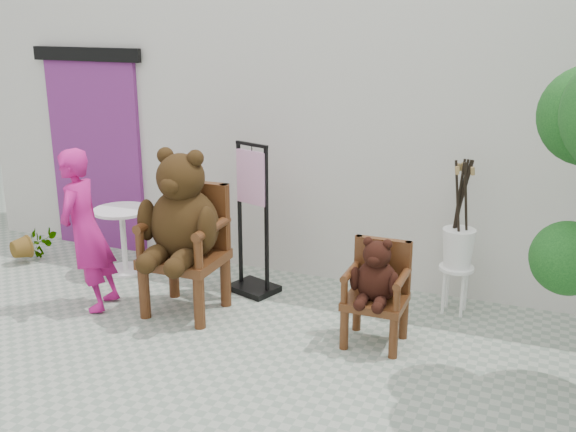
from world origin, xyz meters
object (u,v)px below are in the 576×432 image
object	(u,v)px
cafe_table	(123,233)
stool_bucket	(458,247)
display_stand	(253,236)
chair_big	(183,223)
person	(86,231)
chair_small	(377,282)

from	to	relation	value
cafe_table	stool_bucket	world-z (taller)	stool_bucket
display_stand	stool_bucket	xyz separation A→B (m)	(1.94, 0.26, 0.06)
chair_big	stool_bucket	xyz separation A→B (m)	(2.33, 0.92, -0.23)
person	cafe_table	world-z (taller)	person
person	cafe_table	distance (m)	0.97
chair_small	stool_bucket	bearing A→B (deg)	58.43
chair_small	stool_bucket	xyz separation A→B (m)	(0.53, 0.87, 0.09)
chair_big	stool_bucket	size ratio (longest dim) A/B	1.07
person	stool_bucket	size ratio (longest dim) A/B	1.05
person	display_stand	size ratio (longest dim) A/B	1.00
chair_small	display_stand	bearing A→B (deg)	156.79
chair_small	stool_bucket	distance (m)	1.02
cafe_table	chair_small	bearing A→B (deg)	-11.17
chair_small	person	bearing A→B (deg)	-173.61
cafe_table	stool_bucket	bearing A→B (deg)	4.75
chair_big	person	world-z (taller)	chair_big
stool_bucket	display_stand	bearing A→B (deg)	-172.37
chair_big	cafe_table	xyz separation A→B (m)	(-1.13, 0.63, -0.43)
display_stand	person	bearing A→B (deg)	-126.05
chair_small	cafe_table	world-z (taller)	chair_small
chair_small	display_stand	xyz separation A→B (m)	(-1.41, 0.61, 0.03)
cafe_table	stool_bucket	distance (m)	3.48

